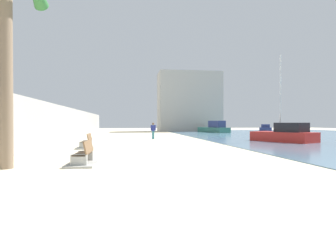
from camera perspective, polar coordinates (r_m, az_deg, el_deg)
The scene contains 10 objects.
ground_plane at distance 26.23m, azimuth -5.21°, elevation -3.02°, with size 120.00×120.00×0.00m, color beige.
seawall at distance 26.86m, azimuth -21.40°, elevation 0.43°, with size 0.80×64.00×3.19m, color #9E9E99.
palm_tree at distance 12.68m, azimuth -30.24°, elevation 19.83°, with size 3.15×3.05×7.84m.
bench_near at distance 11.96m, azimuth -16.80°, elevation -6.38°, with size 1.18×2.14×0.98m.
bench_far at distance 19.36m, azimuth -16.23°, elevation -3.67°, with size 1.10×2.10×0.98m.
person_walking at distance 28.67m, azimuth -3.02°, elevation -0.72°, with size 0.53×0.23×1.69m.
boat_far_left at distance 48.13m, azimuth 9.37°, elevation -0.44°, with size 4.04×7.09×1.96m.
boat_nearest at distance 26.57m, azimuth 22.60°, elevation -1.56°, with size 4.41×5.84×7.69m.
boat_outer at distance 58.30m, azimuth 19.19°, elevation -0.47°, with size 4.82×6.47×1.34m.
harbor_building at distance 55.58m, azimuth 4.27°, elevation 4.86°, with size 12.00×6.00×11.45m, color #ADAAA3.
Camera 1 is at (-1.33, -8.14, 1.70)m, focal length 30.05 mm.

